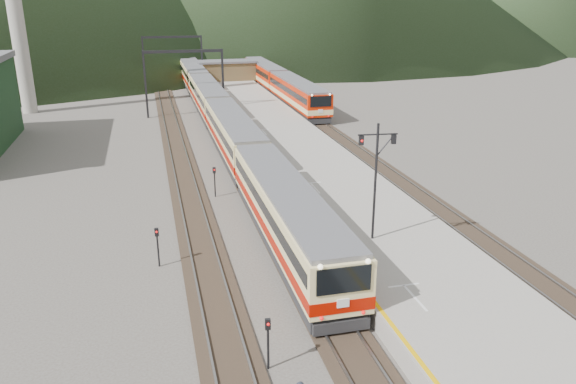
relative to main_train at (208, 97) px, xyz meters
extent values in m
cube|color=black|center=(0.00, -15.83, -1.97)|extent=(2.60, 200.00, 0.12)
cube|color=slate|center=(-0.72, -15.83, -1.87)|extent=(0.10, 200.00, 0.14)
cube|color=slate|center=(0.72, -15.83, -1.87)|extent=(0.10, 200.00, 0.14)
cube|color=black|center=(-5.00, -15.83, -1.97)|extent=(2.60, 200.00, 0.12)
cube|color=slate|center=(-5.72, -15.83, -1.87)|extent=(0.10, 200.00, 0.14)
cube|color=slate|center=(-4.28, -15.83, -1.87)|extent=(0.10, 200.00, 0.14)
cube|color=black|center=(11.50, -15.83, -1.97)|extent=(2.60, 200.00, 0.12)
cube|color=slate|center=(10.78, -15.83, -1.87)|extent=(0.10, 200.00, 0.14)
cube|color=slate|center=(12.22, -15.83, -1.87)|extent=(0.10, 200.00, 0.14)
cube|color=gray|center=(5.60, -17.83, -1.53)|extent=(8.00, 100.00, 1.00)
cube|color=black|center=(-7.50, -0.83, 1.97)|extent=(0.25, 0.25, 8.00)
cube|color=black|center=(1.80, -0.83, 1.97)|extent=(0.25, 0.25, 8.00)
cube|color=black|center=(-2.85, -0.83, 5.77)|extent=(9.30, 0.22, 0.35)
cube|color=black|center=(-7.50, 24.17, 1.97)|extent=(0.25, 0.25, 8.00)
cube|color=black|center=(1.80, 24.17, 1.97)|extent=(0.25, 0.25, 8.00)
cube|color=black|center=(-2.85, 24.17, 5.77)|extent=(9.30, 0.22, 0.35)
cube|color=brown|center=(5.60, 22.17, 0.37)|extent=(9.00, 4.00, 2.80)
cube|color=slate|center=(5.60, 22.17, 1.92)|extent=(9.40, 4.40, 0.30)
cube|color=#E4D088|center=(0.00, -40.69, 0.00)|extent=(2.95, 19.85, 3.60)
cube|color=#E4D088|center=(0.00, -20.35, 0.00)|extent=(2.95, 19.85, 3.60)
cube|color=#E4D088|center=(0.00, 0.00, 0.00)|extent=(2.95, 19.85, 3.60)
cube|color=#E4D088|center=(0.00, 20.35, 0.00)|extent=(2.95, 19.85, 3.60)
cube|color=#E4D088|center=(0.00, 40.69, 0.00)|extent=(2.95, 19.85, 3.60)
cube|color=red|center=(11.50, -0.23, 0.03)|extent=(3.00, 20.17, 3.66)
cube|color=red|center=(11.50, 20.44, 0.03)|extent=(3.00, 20.17, 3.66)
cylinder|color=black|center=(4.44, -43.10, 2.31)|extent=(0.14, 0.14, 6.68)
cube|color=black|center=(4.44, -43.10, 5.05)|extent=(2.20, 0.30, 0.07)
cube|color=black|center=(3.54, -43.01, 4.75)|extent=(0.27, 0.21, 0.50)
cube|color=black|center=(5.33, -43.20, 4.75)|extent=(0.27, 0.21, 0.50)
cylinder|color=black|center=(-3.55, -51.92, -1.03)|extent=(0.10, 0.10, 2.00)
cube|color=black|center=(-3.55, -51.92, 0.02)|extent=(0.24, 0.18, 0.45)
cylinder|color=black|center=(-3.09, -31.11, -1.03)|extent=(0.10, 0.10, 2.00)
cube|color=black|center=(-3.09, -31.11, 0.02)|extent=(0.25, 0.21, 0.45)
cylinder|color=black|center=(-7.49, -41.69, -1.03)|extent=(0.10, 0.10, 2.00)
cube|color=black|center=(-7.49, -41.69, 0.02)|extent=(0.23, 0.18, 0.45)
camera|label=1|loc=(-7.38, -70.40, 12.09)|focal=35.00mm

